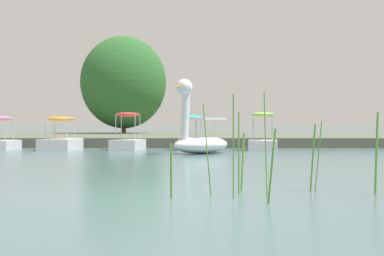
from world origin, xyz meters
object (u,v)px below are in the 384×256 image
(pedal_boat_cyan, at_px, (192,139))
(pedal_boat_orange, at_px, (61,139))
(pedal_boat_lime, at_px, (263,139))
(pedal_boat_red, at_px, (128,139))
(swan_boat, at_px, (199,136))
(tree_willow_overhanging, at_px, (124,82))

(pedal_boat_cyan, height_order, pedal_boat_orange, pedal_boat_cyan)
(pedal_boat_lime, xyz_separation_m, pedal_boat_orange, (-8.73, -0.18, -0.03))
(pedal_boat_lime, bearing_deg, pedal_boat_orange, -178.83)
(pedal_boat_red, height_order, pedal_boat_orange, pedal_boat_red)
(swan_boat, height_order, tree_willow_overhanging, tree_willow_overhanging)
(pedal_boat_cyan, relative_size, tree_willow_overhanging, 0.26)
(pedal_boat_cyan, distance_m, pedal_boat_orange, 5.66)
(pedal_boat_lime, xyz_separation_m, pedal_boat_red, (-5.85, 0.03, -0.03))
(pedal_boat_red, bearing_deg, pedal_boat_cyan, -1.43)
(pedal_boat_lime, bearing_deg, pedal_boat_red, 179.71)
(pedal_boat_lime, height_order, pedal_boat_cyan, pedal_boat_lime)
(tree_willow_overhanging, bearing_deg, pedal_boat_lime, -62.39)
(pedal_boat_cyan, distance_m, pedal_boat_red, 2.78)
(pedal_boat_cyan, xyz_separation_m, pedal_boat_red, (-2.78, 0.07, 0.01))
(pedal_boat_orange, relative_size, tree_willow_overhanging, 0.31)
(pedal_boat_lime, distance_m, pedal_boat_red, 5.85)
(pedal_boat_orange, bearing_deg, pedal_boat_cyan, 1.39)
(tree_willow_overhanging, bearing_deg, pedal_boat_red, -81.48)
(swan_boat, height_order, pedal_boat_red, swan_boat)
(swan_boat, xyz_separation_m, pedal_boat_orange, (-5.96, 2.95, -0.20))
(pedal_boat_cyan, height_order, pedal_boat_red, pedal_boat_red)
(swan_boat, distance_m, pedal_boat_orange, 6.65)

